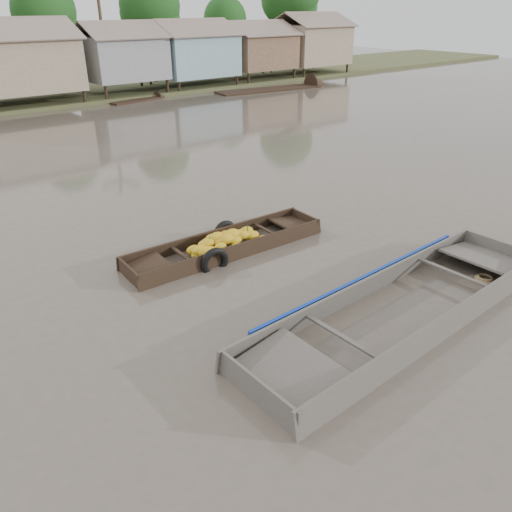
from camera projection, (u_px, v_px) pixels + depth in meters
ground at (323, 302)px, 11.32m from camera, size 120.00×120.00×0.00m
riverbank at (17, 54)px, 33.72m from camera, size 120.00×12.47×10.22m
banana_boat at (224, 246)px, 13.59m from camera, size 5.86×1.66×0.83m
viewer_boat at (403, 311)px, 10.84m from camera, size 8.51×2.35×0.68m
distant_boats at (103, 111)px, 31.88m from camera, size 43.57×4.27×0.35m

